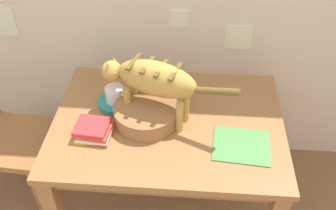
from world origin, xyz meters
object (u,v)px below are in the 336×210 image
Objects in this scene: coffee_mug at (115,94)px; wicker_basket at (146,113)px; saucer_bowl at (116,103)px; book_stack at (93,131)px; dining_table at (168,135)px; cat at (152,80)px; wooden_chair_near at (5,138)px; magazine at (241,146)px.

coffee_mug is 0.20m from wicker_basket.
book_stack is (-0.06, -0.22, 0.01)m from saucer_bowl.
cat is at bearing 160.57° from dining_table.
coffee_mug is 0.77m from wooden_chair_near.
cat is at bearing -18.77° from coffee_mug.
coffee_mug is (-0.27, 0.09, 0.17)m from dining_table.
wicker_basket is (0.23, 0.12, 0.01)m from book_stack.
wicker_basket reaches higher than book_stack.
book_stack is 0.72m from wooden_chair_near.
wooden_chair_near is at bearing 179.28° from coffee_mug.
wooden_chair_near reaches higher than book_stack.
coffee_mug is 0.23m from book_stack.
wicker_basket reaches higher than magazine.
magazine is (0.62, -0.24, -0.07)m from coffee_mug.
saucer_bowl is 0.67m from magazine.
saucer_bowl is at bearing 149.81° from wicker_basket.
wooden_chair_near is (-0.94, 0.10, -0.20)m from dining_table.
saucer_bowl is 0.06m from coffee_mug.
magazine is 0.27× the size of wooden_chair_near.
cat reaches higher than saucer_bowl.
wooden_chair_near is (-0.61, 0.23, -0.33)m from book_stack.
dining_table is 6.37× the size of saucer_bowl.
book_stack is (-0.26, -0.15, -0.19)m from cat.
book_stack is at bearing 73.28° from wooden_chair_near.
coffee_mug reaches higher than dining_table.
magazine is 0.69m from book_stack.
coffee_mug is at bearing 149.35° from wicker_basket.
dining_table is 4.37× the size of magazine.
dining_table is 8.43× the size of coffee_mug.
saucer_bowl is 1.32× the size of coffee_mug.
dining_table is at bearing -18.75° from saucer_bowl.
book_stack is at bearing 138.48° from cat.
cat reaches higher than magazine.
dining_table is at bearing 2.95° from wicker_basket.
magazine is 0.47m from wicker_basket.
wicker_basket is (0.17, -0.10, 0.03)m from saucer_bowl.
coffee_mug is (-0.20, 0.07, -0.15)m from cat.
dining_table is 0.39m from magazine.
wicker_basket reaches higher than dining_table.
wooden_chair_near is at bearing 172.73° from wicker_basket.
saucer_bowl is at bearing 90.00° from cat.
wooden_chair_near is (-1.29, 0.25, -0.30)m from magazine.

